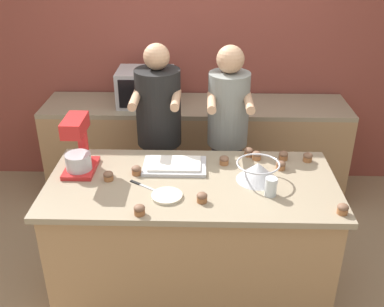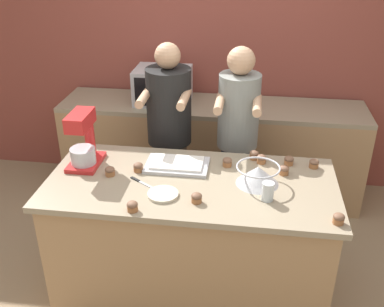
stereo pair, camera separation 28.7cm
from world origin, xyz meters
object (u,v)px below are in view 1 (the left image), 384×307
object	(u,v)px
drinking_glass	(271,187)
cupcake_10	(249,152)
person_right	(227,141)
baking_tray	(175,165)
cupcake_3	(202,197)
cupcake_4	(108,176)
cupcake_5	(257,155)
cupcake_6	(308,157)
cupcake_0	(283,155)
cupcake_1	(343,209)
small_plate	(167,196)
cupcake_9	(281,165)
cupcake_7	(136,170)
microwave_oven	(146,87)
knife	(142,185)
stand_mixer	(78,148)
cupcake_8	(139,210)
mixing_bowl	(258,171)
person_left	(160,140)
cupcake_2	(224,160)

from	to	relation	value
drinking_glass	cupcake_10	xyz separation A→B (m)	(-0.09, 0.52, -0.03)
person_right	baking_tray	distance (m)	0.68
cupcake_3	cupcake_4	bearing A→B (deg)	158.55
cupcake_5	cupcake_6	xyz separation A→B (m)	(0.36, -0.02, 0.00)
cupcake_0	cupcake_1	size ratio (longest dim) A/B	1.00
small_plate	cupcake_9	distance (m)	0.83
small_plate	cupcake_7	xyz separation A→B (m)	(-0.22, 0.27, 0.02)
microwave_oven	small_plate	bearing A→B (deg)	-78.84
small_plate	knife	xyz separation A→B (m)	(-0.17, 0.13, -0.01)
stand_mixer	cupcake_1	world-z (taller)	stand_mixer
drinking_glass	cupcake_9	bearing A→B (deg)	71.20
cupcake_10	cupcake_8	bearing A→B (deg)	-132.66
person_right	mixing_bowl	distance (m)	0.73
cupcake_4	cupcake_6	xyz separation A→B (m)	(1.35, 0.30, 0.00)
baking_tray	cupcake_6	world-z (taller)	cupcake_6
small_plate	drinking_glass	bearing A→B (deg)	3.69
mixing_bowl	cupcake_6	world-z (taller)	mixing_bowl
person_left	cupcake_10	distance (m)	0.78
person_left	cupcake_1	size ratio (longest dim) A/B	24.89
person_right	cupcake_8	xyz separation A→B (m)	(-0.55, -1.11, 0.09)
cupcake_3	cupcake_4	world-z (taller)	same
cupcake_4	cupcake_9	xyz separation A→B (m)	(1.14, 0.17, 0.00)
baking_tray	cupcake_2	distance (m)	0.35
knife	cupcake_2	bearing A→B (deg)	29.36
cupcake_2	cupcake_8	world-z (taller)	same
drinking_glass	knife	world-z (taller)	drinking_glass
cupcake_6	drinking_glass	bearing A→B (deg)	-125.30
cupcake_1	cupcake_8	xyz separation A→B (m)	(-1.17, -0.04, 0.00)
person_right	cupcake_4	size ratio (longest dim) A/B	24.74
mixing_bowl	baking_tray	world-z (taller)	mixing_bowl
microwave_oven	cupcake_0	distance (m)	1.52
cupcake_3	cupcake_5	distance (m)	0.67
cupcake_3	cupcake_7	bearing A→B (deg)	143.97
stand_mixer	cupcake_1	bearing A→B (deg)	-15.86
cupcake_0	mixing_bowl	bearing A→B (deg)	-126.69
person_right	stand_mixer	size ratio (longest dim) A/B	4.19
knife	drinking_glass	bearing A→B (deg)	-6.28
cupcake_8	knife	bearing A→B (deg)	94.90
cupcake_5	cupcake_6	size ratio (longest dim) A/B	1.00
knife	cupcake_0	world-z (taller)	cupcake_0
cupcake_2	cupcake_8	xyz separation A→B (m)	(-0.51, -0.62, 0.00)
person_right	cupcake_6	xyz separation A→B (m)	(0.54, -0.44, 0.09)
baking_tray	cupcake_5	bearing A→B (deg)	13.54
drinking_glass	knife	distance (m)	0.81
stand_mixer	cupcake_7	world-z (taller)	stand_mixer
cupcake_2	cupcake_5	xyz separation A→B (m)	(0.23, 0.08, 0.00)
cupcake_4	cupcake_6	size ratio (longest dim) A/B	1.00
knife	cupcake_2	size ratio (longest dim) A/B	2.93
person_left	cupcake_2	xyz separation A→B (m)	(0.50, -0.50, 0.10)
cupcake_5	cupcake_10	distance (m)	0.07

